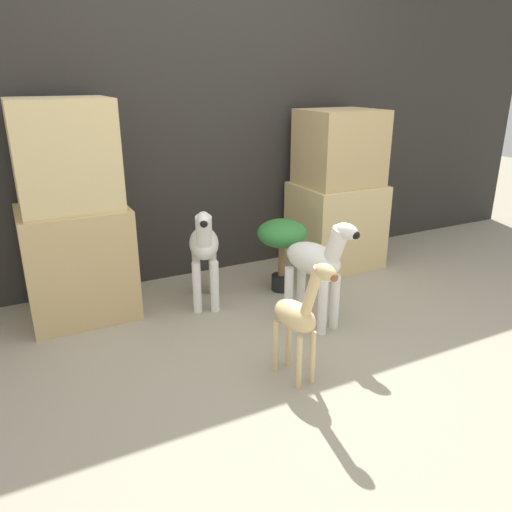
% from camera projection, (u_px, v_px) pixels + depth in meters
% --- Properties ---
extents(ground_plane, '(14.00, 14.00, 0.00)m').
position_uv_depth(ground_plane, '(324.00, 374.00, 2.52)').
color(ground_plane, '#9E937F').
extents(wall_back, '(6.40, 0.08, 2.20)m').
position_uv_depth(wall_back, '(199.00, 124.00, 3.52)').
color(wall_back, '#2D2B28').
rests_on(wall_back, ground_plane).
extents(rock_pillar_left, '(0.62, 0.54, 1.31)m').
position_uv_depth(rock_pillar_left, '(73.00, 219.00, 2.97)').
color(rock_pillar_left, tan).
rests_on(rock_pillar_left, ground_plane).
extents(rock_pillar_right, '(0.62, 0.54, 1.19)m').
position_uv_depth(rock_pillar_right, '(337.00, 195.00, 3.81)').
color(rock_pillar_right, '#DBC184').
rests_on(rock_pillar_right, ground_plane).
extents(zebra_right, '(0.28, 0.51, 0.68)m').
position_uv_depth(zebra_right, '(317.00, 264.00, 2.90)').
color(zebra_right, white).
rests_on(zebra_right, ground_plane).
extents(zebra_left, '(0.31, 0.51, 0.68)m').
position_uv_depth(zebra_left, '(204.00, 248.00, 3.16)').
color(zebra_left, white).
rests_on(zebra_left, ground_plane).
extents(giraffe_figurine, '(0.17, 0.42, 0.67)m').
position_uv_depth(giraffe_figurine, '(299.00, 314.00, 2.37)').
color(giraffe_figurine, '#E0C184').
rests_on(giraffe_figurine, ground_plane).
extents(potted_palm_front, '(0.34, 0.34, 0.51)m').
position_uv_depth(potted_palm_front, '(282.00, 238.00, 3.38)').
color(potted_palm_front, black).
rests_on(potted_palm_front, ground_plane).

